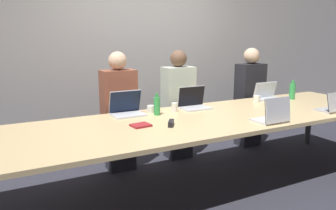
% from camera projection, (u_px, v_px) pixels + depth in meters
% --- Properties ---
extents(ground_plane, '(24.00, 24.00, 0.00)m').
position_uv_depth(ground_plane, '(201.00, 185.00, 3.57)').
color(ground_plane, '#2D2D38').
extents(curtain_wall, '(12.00, 0.06, 2.80)m').
position_uv_depth(curtain_wall, '(140.00, 50.00, 4.71)').
color(curtain_wall, '#BCB7B2').
rests_on(curtain_wall, ground_plane).
extents(conference_table, '(4.80, 1.28, 0.76)m').
position_uv_depth(conference_table, '(202.00, 122.00, 3.42)').
color(conference_table, '#D6B77F').
rests_on(conference_table, ground_plane).
extents(laptop_far_right, '(0.37, 0.23, 0.23)m').
position_uv_depth(laptop_far_right, '(267.00, 94.00, 4.41)').
color(laptop_far_right, '#B7B7BC').
rests_on(laptop_far_right, conference_table).
extents(person_far_right, '(0.40, 0.24, 1.44)m').
position_uv_depth(person_far_right, '(249.00, 99.00, 4.79)').
color(person_far_right, '#2D2D38').
rests_on(person_far_right, ground_plane).
extents(cup_far_right, '(0.08, 0.08, 0.09)m').
position_uv_depth(cup_far_right, '(257.00, 99.00, 4.23)').
color(cup_far_right, white).
rests_on(cup_far_right, conference_table).
extents(bottle_far_right, '(0.08, 0.08, 0.26)m').
position_uv_depth(bottle_far_right, '(292.00, 91.00, 4.41)').
color(bottle_far_right, green).
rests_on(bottle_far_right, conference_table).
extents(laptop_far_center, '(0.35, 0.25, 0.26)m').
position_uv_depth(laptop_far_center, '(193.00, 102.00, 3.85)').
color(laptop_far_center, silver).
rests_on(laptop_far_center, conference_table).
extents(person_far_center, '(0.40, 0.24, 1.42)m').
position_uv_depth(person_far_center, '(178.00, 106.00, 4.29)').
color(person_far_center, '#2D2D38').
rests_on(person_far_center, ground_plane).
extents(cup_far_center, '(0.07, 0.07, 0.10)m').
position_uv_depth(cup_far_center, '(174.00, 107.00, 3.69)').
color(cup_far_center, white).
rests_on(cup_far_center, conference_table).
extents(laptop_near_right, '(0.36, 0.22, 0.23)m').
position_uv_depth(laptop_near_right, '(335.00, 106.00, 3.68)').
color(laptop_near_right, '#B7B7BC').
rests_on(laptop_near_right, conference_table).
extents(laptop_near_midright, '(0.31, 0.25, 0.26)m').
position_uv_depth(laptop_near_midright, '(273.00, 115.00, 3.20)').
color(laptop_near_midright, silver).
rests_on(laptop_near_midright, conference_table).
extents(laptop_far_midleft, '(0.35, 0.26, 0.26)m').
position_uv_depth(laptop_far_midleft, '(127.00, 108.00, 3.52)').
color(laptop_far_midleft, silver).
rests_on(laptop_far_midleft, conference_table).
extents(person_far_midleft, '(0.40, 0.24, 1.42)m').
position_uv_depth(person_far_midleft, '(119.00, 114.00, 3.89)').
color(person_far_midleft, '#2D2D38').
rests_on(person_far_midleft, ground_plane).
extents(cup_far_midleft, '(0.09, 0.09, 0.08)m').
position_uv_depth(cup_far_midleft, '(151.00, 109.00, 3.62)').
color(cup_far_midleft, white).
rests_on(cup_far_midleft, conference_table).
extents(bottle_far_midleft, '(0.07, 0.07, 0.24)m').
position_uv_depth(bottle_far_midleft, '(157.00, 106.00, 3.51)').
color(bottle_far_midleft, green).
rests_on(bottle_far_midleft, conference_table).
extents(stapler, '(0.12, 0.15, 0.05)m').
position_uv_depth(stapler, '(171.00, 123.00, 3.09)').
color(stapler, black).
rests_on(stapler, conference_table).
extents(notebook, '(0.19, 0.16, 0.02)m').
position_uv_depth(notebook, '(141.00, 125.00, 3.08)').
color(notebook, maroon).
rests_on(notebook, conference_table).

